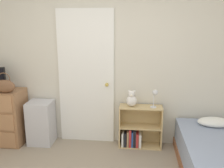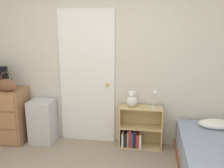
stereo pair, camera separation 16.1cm
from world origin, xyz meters
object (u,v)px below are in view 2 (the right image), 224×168
object	(u,v)px
teddy_bear	(132,100)
desk_lamp	(155,95)
storage_bin	(43,121)
bookshelf	(138,131)
handbag	(7,85)

from	to	relation	value
teddy_bear	desk_lamp	distance (m)	0.35
storage_bin	bookshelf	world-z (taller)	storage_bin
storage_bin	desk_lamp	size ratio (longest dim) A/B	2.46
bookshelf	desk_lamp	xyz separation A→B (m)	(0.24, -0.04, 0.59)
handbag	desk_lamp	xyz separation A→B (m)	(2.19, 0.19, -0.12)
teddy_bear	desk_lamp	xyz separation A→B (m)	(0.34, -0.03, 0.09)
bookshelf	teddy_bear	bearing A→B (deg)	-176.59
handbag	teddy_bear	size ratio (longest dim) A/B	1.27
storage_bin	bookshelf	bearing A→B (deg)	2.09
handbag	storage_bin	bearing A→B (deg)	21.11
handbag	desk_lamp	bearing A→B (deg)	4.84
storage_bin	desk_lamp	bearing A→B (deg)	0.48
storage_bin	desk_lamp	distance (m)	1.82
bookshelf	teddy_bear	size ratio (longest dim) A/B	2.61
bookshelf	desk_lamp	world-z (taller)	desk_lamp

